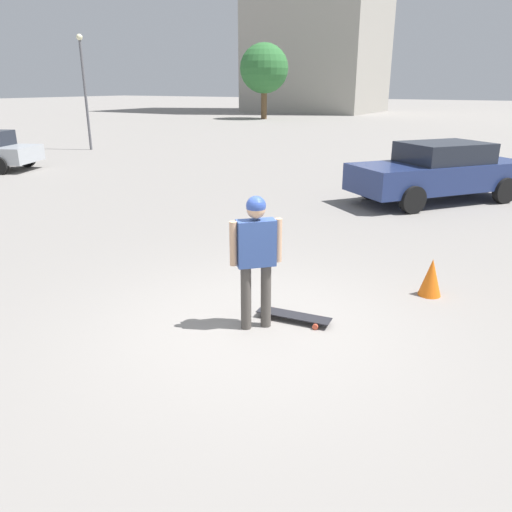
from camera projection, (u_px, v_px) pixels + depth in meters
ground_plane at (256, 327)px, 6.46m from camera, size 220.00×220.00×0.00m
person at (256, 249)px, 6.12m from camera, size 0.49×0.49×1.72m
skateboard at (294, 316)px, 6.60m from camera, size 1.02×0.37×0.09m
car_parked_near at (439, 171)px, 13.20m from camera, size 4.32×4.85×1.55m
tree_distant at (264, 69)px, 44.53m from camera, size 4.33×4.33×6.55m
traffic_cone at (431, 277)px, 7.34m from camera, size 0.33×0.33×0.57m
lamp_post at (84, 83)px, 23.13m from camera, size 0.28×0.28×5.15m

